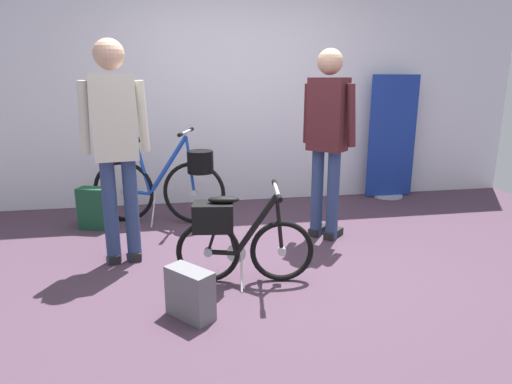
{
  "coord_description": "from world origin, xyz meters",
  "views": [
    {
      "loc": [
        -0.71,
        -3.12,
        1.43
      ],
      "look_at": [
        -0.11,
        0.24,
        0.55
      ],
      "focal_mm": 30.83,
      "sensor_mm": 36.0,
      "label": 1
    }
  ],
  "objects": [
    {
      "name": "display_bike_left",
      "position": [
        -0.8,
        1.26,
        0.44
      ],
      "size": [
        1.33,
        0.54,
        0.95
      ],
      "color": "black",
      "rests_on": "ground_plane"
    },
    {
      "name": "ground_plane",
      "position": [
        0.0,
        0.0,
        0.0
      ],
      "size": [
        6.96,
        6.96,
        0.0
      ],
      "primitive_type": "plane",
      "color": "#473342"
    },
    {
      "name": "visitor_browsing",
      "position": [
        -1.17,
        0.33,
        0.99
      ],
      "size": [
        0.53,
        0.31,
        1.72
      ],
      "color": "navy",
      "rests_on": "ground_plane"
    },
    {
      "name": "folding_bike_foreground",
      "position": [
        -0.34,
        -0.2,
        0.35
      ],
      "size": [
        0.98,
        0.53,
        0.71
      ],
      "color": "black",
      "rests_on": "ground_plane"
    },
    {
      "name": "backpack_on_floor",
      "position": [
        -0.67,
        -0.64,
        0.15
      ],
      "size": [
        0.31,
        0.33,
        0.31
      ],
      "color": "slate",
      "rests_on": "ground_plane"
    },
    {
      "name": "back_wall",
      "position": [
        0.0,
        2.05,
        1.42
      ],
      "size": [
        6.96,
        0.1,
        2.85
      ],
      "primitive_type": "cube",
      "color": "silver",
      "rests_on": "ground_plane"
    },
    {
      "name": "visitor_near_wall",
      "position": [
        0.59,
        0.57,
        0.97
      ],
      "size": [
        0.4,
        0.4,
        1.68
      ],
      "color": "navy",
      "rests_on": "ground_plane"
    },
    {
      "name": "handbag_on_floor",
      "position": [
        -1.52,
        1.21,
        0.2
      ],
      "size": [
        0.35,
        0.27,
        0.41
      ],
      "color": "#19472D",
      "rests_on": "ground_plane"
    },
    {
      "name": "floor_banner_stand",
      "position": [
        1.86,
        1.83,
        0.66
      ],
      "size": [
        0.6,
        0.36,
        1.48
      ],
      "color": "#B7B7BC",
      "rests_on": "ground_plane"
    }
  ]
}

